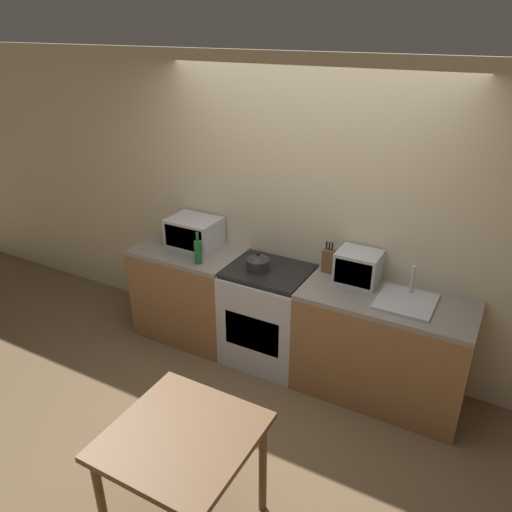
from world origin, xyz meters
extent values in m
plane|color=brown|center=(0.00, 0.00, 0.00)|extent=(16.00, 16.00, 0.00)
cube|color=beige|center=(0.00, 1.13, 1.30)|extent=(10.00, 0.06, 2.60)
cube|color=olive|center=(-1.01, 0.79, 0.43)|extent=(0.98, 0.62, 0.86)
cube|color=gray|center=(-1.01, 0.79, 0.88)|extent=(0.98, 0.62, 0.04)
cube|color=olive|center=(0.84, 0.79, 0.43)|extent=(1.32, 0.62, 0.86)
cube|color=gray|center=(0.84, 0.79, 0.88)|extent=(1.32, 0.62, 0.04)
cube|color=silver|center=(-0.17, 0.79, 0.43)|extent=(0.71, 0.62, 0.86)
cube|color=black|center=(-0.17, 0.79, 0.88)|extent=(0.68, 0.57, 0.04)
cube|color=black|center=(-0.17, 0.49, 0.43)|extent=(0.51, 0.02, 0.32)
cylinder|color=#2D2D2D|center=(-0.26, 0.75, 0.95)|extent=(0.20, 0.20, 0.09)
cone|color=#2D2D2D|center=(-0.26, 0.75, 1.01)|extent=(0.19, 0.19, 0.04)
sphere|color=black|center=(-0.26, 0.75, 1.05)|extent=(0.04, 0.04, 0.04)
cube|color=silver|center=(-1.01, 0.91, 1.03)|extent=(0.46, 0.35, 0.26)
cube|color=black|center=(-1.01, 0.74, 1.03)|extent=(0.40, 0.01, 0.21)
cylinder|color=#1E662D|center=(-0.76, 0.60, 1.00)|extent=(0.07, 0.07, 0.21)
cylinder|color=#1E662D|center=(-0.76, 0.60, 1.15)|extent=(0.02, 0.02, 0.08)
cube|color=brown|center=(0.28, 0.99, 1.00)|extent=(0.10, 0.06, 0.20)
cylinder|color=black|center=(0.26, 0.99, 1.14)|extent=(0.01, 0.01, 0.07)
cylinder|color=black|center=(0.28, 0.99, 1.14)|extent=(0.01, 0.01, 0.07)
cylinder|color=black|center=(0.31, 0.99, 1.14)|extent=(0.01, 0.01, 0.07)
cube|color=silver|center=(0.55, 0.94, 1.03)|extent=(0.34, 0.28, 0.26)
cube|color=black|center=(0.55, 0.81, 1.03)|extent=(0.30, 0.01, 0.21)
cube|color=silver|center=(0.98, 0.79, 0.91)|extent=(0.42, 0.42, 0.02)
cylinder|color=silver|center=(0.98, 0.94, 1.03)|extent=(0.03, 0.03, 0.22)
cube|color=brown|center=(0.20, -0.96, 0.75)|extent=(0.78, 0.79, 0.04)
cylinder|color=brown|center=(-0.13, -1.30, 0.36)|extent=(0.05, 0.05, 0.73)
cylinder|color=brown|center=(-0.13, -0.63, 0.36)|extent=(0.05, 0.05, 0.73)
cylinder|color=brown|center=(0.53, -0.63, 0.36)|extent=(0.05, 0.05, 0.73)
camera|label=1|loc=(1.54, -2.56, 2.81)|focal=35.00mm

